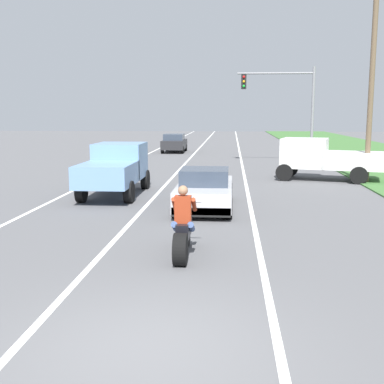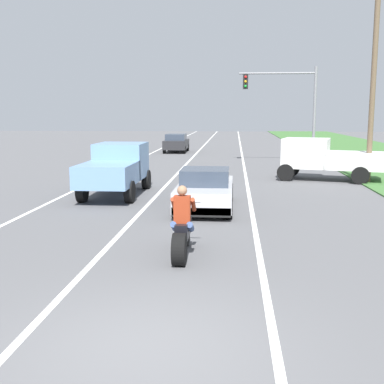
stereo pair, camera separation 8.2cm
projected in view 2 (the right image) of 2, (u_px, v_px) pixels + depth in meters
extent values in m
plane|color=#565659|center=(144.00, 346.00, 6.79)|extent=(160.00, 160.00, 0.00)
cube|color=white|center=(113.00, 172.00, 26.91)|extent=(0.14, 120.00, 0.01)
cube|color=white|center=(245.00, 173.00, 26.30)|extent=(0.14, 120.00, 0.01)
cube|color=white|center=(178.00, 172.00, 26.61)|extent=(0.14, 120.00, 0.01)
cylinder|color=black|center=(179.00, 249.00, 10.34)|extent=(0.28, 0.69, 0.69)
cylinder|color=black|center=(186.00, 233.00, 11.87)|extent=(0.12, 0.63, 0.63)
cube|color=black|center=(183.00, 228.00, 11.11)|extent=(0.28, 1.10, 0.36)
cylinder|color=#B2B2B7|center=(186.00, 219.00, 11.74)|extent=(0.08, 0.36, 0.73)
cylinder|color=#A5A5AA|center=(186.00, 201.00, 11.65)|extent=(0.70, 0.05, 0.05)
cube|color=#993319|center=(182.00, 209.00, 10.81)|extent=(0.36, 0.24, 0.60)
sphere|color=#9E7051|center=(182.00, 190.00, 10.74)|extent=(0.22, 0.22, 0.22)
cylinder|color=#384C7A|center=(174.00, 227.00, 10.92)|extent=(0.14, 0.47, 0.32)
cylinder|color=#993319|center=(174.00, 204.00, 11.12)|extent=(0.10, 0.51, 0.40)
cylinder|color=#384C7A|center=(190.00, 227.00, 10.89)|extent=(0.14, 0.47, 0.32)
cylinder|color=#993319|center=(193.00, 205.00, 11.08)|extent=(0.10, 0.51, 0.40)
cube|color=#B7B7BC|center=(205.00, 193.00, 16.52)|extent=(1.80, 4.30, 0.64)
cube|color=#333D4C|center=(205.00, 177.00, 16.23)|extent=(1.56, 1.70, 0.52)
cube|color=black|center=(201.00, 212.00, 14.55)|extent=(1.76, 0.20, 0.28)
cylinder|color=black|center=(186.00, 191.00, 18.20)|extent=(0.24, 0.64, 0.64)
cylinder|color=black|center=(230.00, 192.00, 18.06)|extent=(0.24, 0.64, 0.64)
cylinder|color=black|center=(176.00, 208.00, 15.05)|extent=(0.24, 0.64, 0.64)
cylinder|color=black|center=(229.00, 208.00, 14.92)|extent=(0.24, 0.64, 0.64)
cube|color=#6B93C6|center=(121.00, 160.00, 19.97)|extent=(1.90, 2.10, 1.40)
cube|color=#333D4C|center=(123.00, 150.00, 20.26)|extent=(1.67, 0.29, 0.57)
cube|color=#6B93C6|center=(107.00, 174.00, 17.81)|extent=(1.90, 2.70, 0.80)
cylinder|color=black|center=(106.00, 179.00, 20.97)|extent=(0.28, 0.80, 0.80)
cylinder|color=black|center=(146.00, 179.00, 20.83)|extent=(0.28, 0.80, 0.80)
cylinder|color=black|center=(82.00, 191.00, 17.68)|extent=(0.28, 0.80, 0.80)
cylinder|color=black|center=(130.00, 192.00, 17.53)|extent=(0.28, 0.80, 0.80)
cube|color=silver|center=(306.00, 153.00, 23.65)|extent=(2.52, 2.38, 1.40)
cube|color=#333D4C|center=(299.00, 145.00, 23.70)|extent=(0.71, 1.69, 0.57)
cube|color=silver|center=(355.00, 161.00, 22.94)|extent=(3.10, 2.53, 0.80)
cylinder|color=black|center=(286.00, 172.00, 23.25)|extent=(0.85, 0.48, 0.80)
cylinder|color=black|center=(291.00, 169.00, 24.86)|extent=(0.85, 0.48, 0.80)
cylinder|color=black|center=(360.00, 175.00, 22.12)|extent=(0.85, 0.48, 0.80)
cylinder|color=black|center=(361.00, 171.00, 23.74)|extent=(0.85, 0.48, 0.80)
cylinder|color=gray|center=(314.00, 116.00, 30.47)|extent=(0.18, 0.18, 6.00)
cylinder|color=gray|center=(277.00, 73.00, 30.25)|extent=(4.68, 0.12, 0.12)
cube|color=black|center=(246.00, 82.00, 30.50)|extent=(0.32, 0.24, 0.90)
sphere|color=red|center=(246.00, 77.00, 30.32)|extent=(0.16, 0.16, 0.16)
sphere|color=orange|center=(246.00, 82.00, 30.36)|extent=(0.16, 0.16, 0.16)
sphere|color=green|center=(245.00, 86.00, 30.40)|extent=(0.16, 0.16, 0.16)
cylinder|color=brown|center=(373.00, 91.00, 21.95)|extent=(0.24, 0.24, 8.34)
cube|color=#262628|center=(176.00, 144.00, 40.24)|extent=(1.76, 4.00, 0.70)
cube|color=#333D4C|center=(176.00, 137.00, 39.95)|extent=(1.56, 2.00, 0.50)
cylinder|color=black|center=(169.00, 147.00, 41.74)|extent=(0.20, 0.60, 0.60)
cylinder|color=black|center=(188.00, 147.00, 41.61)|extent=(0.20, 0.60, 0.60)
cylinder|color=black|center=(164.00, 150.00, 38.99)|extent=(0.20, 0.60, 0.60)
cylinder|color=black|center=(184.00, 150.00, 38.85)|extent=(0.20, 0.60, 0.60)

